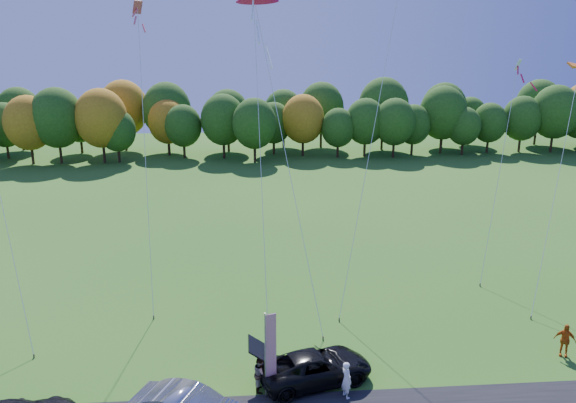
{
  "coord_description": "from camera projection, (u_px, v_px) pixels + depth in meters",
  "views": [
    {
      "loc": [
        -2.24,
        -22.83,
        14.94
      ],
      "look_at": [
        0.0,
        6.0,
        7.0
      ],
      "focal_mm": 35.0,
      "sensor_mm": 36.0,
      "label": 1
    }
  ],
  "objects": [
    {
      "name": "kite_delta_red",
      "position": [
        259.0,
        123.0,
        29.61
      ],
      "size": [
        2.64,
        9.13,
        19.1
      ],
      "color": "#4C3F33",
      "rests_on": "ground"
    },
    {
      "name": "person_tailgate_b",
      "position": [
        261.0,
        374.0,
        25.15
      ],
      "size": [
        0.64,
        0.81,
        1.64
      ],
      "primitive_type": "imported",
      "rotation": [
        0.0,
        0.0,
        1.54
      ],
      "color": "gray",
      "rests_on": "ground"
    },
    {
      "name": "person_east",
      "position": [
        565.0,
        340.0,
        27.98
      ],
      "size": [
        1.08,
        0.85,
        1.71
      ],
      "primitive_type": "imported",
      "rotation": [
        0.0,
        0.0,
        -0.5
      ],
      "color": "#B95011",
      "rests_on": "ground"
    },
    {
      "name": "kite_parafoil_orange",
      "position": [
        386.0,
        63.0,
        33.62
      ],
      "size": [
        8.89,
        11.79,
        28.59
      ],
      "color": "#4C3F33",
      "rests_on": "ground"
    },
    {
      "name": "ground",
      "position": [
        298.0,
        380.0,
        26.08
      ],
      "size": [
        160.0,
        160.0,
        0.0
      ],
      "primitive_type": "plane",
      "color": "#275B18"
    },
    {
      "name": "person_tailgate_a",
      "position": [
        346.0,
        380.0,
        24.64
      ],
      "size": [
        0.61,
        0.73,
        1.71
      ],
      "primitive_type": "imported",
      "rotation": [
        0.0,
        0.0,
        1.95
      ],
      "color": "white",
      "rests_on": "ground"
    },
    {
      "name": "kite_delta_blue",
      "position": [
        272.0,
        86.0,
        31.39
      ],
      "size": [
        6.06,
        11.88,
        26.67
      ],
      "color": "#4C3F33",
      "rests_on": "ground"
    },
    {
      "name": "kite_diamond_pink",
      "position": [
        145.0,
        156.0,
        32.64
      ],
      "size": [
        1.47,
        6.81,
        18.02
      ],
      "color": "#4C3F33",
      "rests_on": "ground"
    },
    {
      "name": "tree_line",
      "position": [
        261.0,
        158.0,
        78.95
      ],
      "size": [
        116.0,
        12.0,
        10.0
      ],
      "primitive_type": null,
      "color": "#1E4711",
      "rests_on": "ground"
    },
    {
      "name": "black_suv",
      "position": [
        315.0,
        367.0,
        25.83
      ],
      "size": [
        5.76,
        3.81,
        1.47
      ],
      "primitive_type": "imported",
      "rotation": [
        0.0,
        0.0,
        1.85
      ],
      "color": "black",
      "rests_on": "ground"
    },
    {
      "name": "kite_parafoil_rainbow",
      "position": [
        557.0,
        184.0,
        33.6
      ],
      "size": [
        6.74,
        7.41,
        14.42
      ],
      "color": "#4C3F33",
      "rests_on": "ground"
    },
    {
      "name": "kite_diamond_green",
      "position": [
        11.0,
        249.0,
        29.04
      ],
      "size": [
        3.48,
        5.63,
        10.18
      ],
      "color": "#4C3F33",
      "rests_on": "ground"
    },
    {
      "name": "kite_diamond_white",
      "position": [
        500.0,
        170.0,
        37.61
      ],
      "size": [
        4.65,
        6.72,
        14.56
      ],
      "color": "#4C3F33",
      "rests_on": "ground"
    },
    {
      "name": "feather_flag",
      "position": [
        270.0,
        345.0,
        24.3
      ],
      "size": [
        0.52,
        0.22,
        4.06
      ],
      "color": "#999999",
      "rests_on": "ground"
    }
  ]
}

